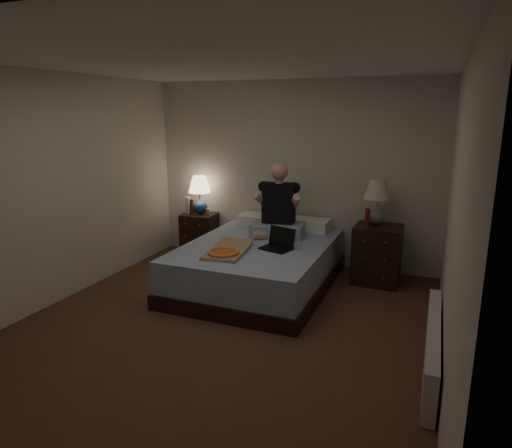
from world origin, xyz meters
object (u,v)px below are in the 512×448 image
at_px(water_bottle, 188,205).
at_px(beer_bottle_left, 192,207).
at_px(lamp_left, 200,195).
at_px(pizza_box, 223,253).
at_px(bed, 258,265).
at_px(nightstand_right, 377,254).
at_px(lamp_right, 377,202).
at_px(radiator, 432,347).
at_px(nightstand_left, 200,234).
at_px(soda_can, 208,212).
at_px(beer_bottle_right, 367,218).
at_px(laptop, 276,239).
at_px(person, 278,200).

distance_m(water_bottle, beer_bottle_left, 0.09).
xyz_separation_m(lamp_left, pizza_box, (1.09, -1.49, -0.32)).
height_order(bed, nightstand_right, nightstand_right).
xyz_separation_m(lamp_right, water_bottle, (-2.70, 0.06, -0.26)).
bearing_deg(radiator, water_bottle, 149.59).
xyz_separation_m(bed, lamp_left, (-1.26, 0.88, 0.63)).
relative_size(nightstand_left, soda_can, 6.21).
height_order(nightstand_right, radiator, nightstand_right).
bearing_deg(pizza_box, nightstand_right, 33.58).
height_order(beer_bottle_right, pizza_box, beer_bottle_right).
bearing_deg(laptop, beer_bottle_left, 167.26).
height_order(beer_bottle_right, person, person).
height_order(laptop, pizza_box, laptop).
height_order(person, radiator, person).
xyz_separation_m(beer_bottle_left, beer_bottle_right, (2.53, -0.22, 0.10)).
xyz_separation_m(bed, pizza_box, (-0.17, -0.61, 0.31)).
relative_size(lamp_left, laptop, 1.65).
height_order(nightstand_left, water_bottle, water_bottle).
distance_m(nightstand_left, pizza_box, 1.87).
bearing_deg(laptop, nightstand_right, 54.88).
distance_m(water_bottle, person, 1.60).
relative_size(lamp_right, beer_bottle_left, 2.43).
relative_size(lamp_right, radiator, 0.35).
distance_m(bed, person, 0.86).
bearing_deg(laptop, nightstand_left, 163.51).
relative_size(nightstand_right, pizza_box, 0.95).
bearing_deg(water_bottle, bed, -29.64).
bearing_deg(beer_bottle_left, laptop, -29.85).
distance_m(person, laptop, 0.70).
bearing_deg(soda_can, lamp_right, -1.82).
bearing_deg(lamp_right, nightstand_left, 177.01).
relative_size(bed, lamp_right, 3.84).
distance_m(lamp_right, beer_bottle_left, 2.62).
bearing_deg(nightstand_right, radiator, -68.48).
relative_size(nightstand_left, beer_bottle_left, 2.70).
bearing_deg(nightstand_left, radiator, -36.14).
bearing_deg(beer_bottle_left, radiator, -30.66).
bearing_deg(lamp_left, laptop, -33.81).
xyz_separation_m(lamp_left, soda_can, (0.16, -0.06, -0.23)).
distance_m(pizza_box, radiator, 2.29).
relative_size(nightstand_right, lamp_left, 1.29).
distance_m(nightstand_right, radiator, 2.00).
bearing_deg(lamp_right, soda_can, 178.18).
height_order(beer_bottle_left, pizza_box, beer_bottle_left).
height_order(lamp_left, water_bottle, lamp_left).
relative_size(nightstand_right, lamp_right, 1.29).
xyz_separation_m(bed, radiator, (2.01, -1.20, -0.07)).
xyz_separation_m(lamp_right, beer_bottle_left, (-2.61, 0.03, -0.27)).
bearing_deg(soda_can, beer_bottle_right, -6.47).
xyz_separation_m(soda_can, pizza_box, (0.93, -1.44, -0.09)).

